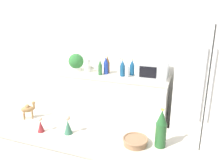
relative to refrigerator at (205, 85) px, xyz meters
The scene contains 18 objects.
wall_back 1.30m from the refrigerator, 160.66° to the left, with size 8.00×0.06×2.55m.
back_counter 1.52m from the refrigerator, behind, with size 1.86×0.63×0.90m.
refrigerator is the anchor object (origin of this frame).
potted_plant 2.20m from the refrigerator, behind, with size 0.27×0.27×0.31m.
paper_towel_roll 1.96m from the refrigerator, behind, with size 0.12×0.12×0.24m.
microwave 0.82m from the refrigerator, behind, with size 0.48×0.37×0.28m.
back_bottle_0 1.20m from the refrigerator, behind, with size 0.07×0.07×0.24m.
back_bottle_1 1.61m from the refrigerator, behind, with size 0.08×0.08×0.30m.
back_bottle_2 1.63m from the refrigerator, behind, with size 0.08×0.08×0.30m.
back_bottle_3 1.29m from the refrigerator, behind, with size 0.08×0.08×0.28m.
back_bottle_4 1.18m from the refrigerator, behind, with size 0.08×0.08×0.27m.
back_bottle_5 1.68m from the refrigerator, behind, with size 0.07×0.07×0.27m.
back_bottle_6 1.37m from the refrigerator, behind, with size 0.07×0.07×0.28m.
wine_bottle 1.94m from the refrigerator, 101.64° to the right, with size 0.08×0.08×0.30m.
fruit_bowl 2.01m from the refrigerator, 106.30° to the right, with size 0.19×0.19×0.05m.
camel_figurine 2.45m from the refrigerator, 130.69° to the right, with size 0.13×0.11×0.16m.
wise_man_figurine_blue 2.26m from the refrigerator, 119.49° to the right, with size 0.07×0.07×0.16m.
wise_man_figurine_crimson 2.43m from the refrigerator, 123.53° to the right, with size 0.06×0.06×0.13m.
Camera 1 is at (0.94, -1.00, 1.90)m, focal length 35.00 mm.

